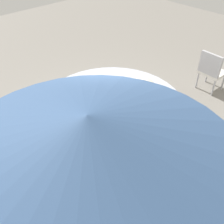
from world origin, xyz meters
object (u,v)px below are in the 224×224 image
Objects in this scene: throw_pillow_1 at (144,82)px; round_bed at (112,114)px; throw_pillow_0 at (135,124)px; patio_chair at (211,69)px; patio_umbrella at (89,142)px.

round_bed is at bearing 87.21° from throw_pillow_1.
patio_chair is (0.16, -2.76, -0.11)m from throw_pillow_0.
throw_pillow_0 is at bearing 165.11° from round_bed.
throw_pillow_1 reaches higher than throw_pillow_0.
patio_chair is at bearing -103.60° from round_bed.
throw_pillow_1 is (-0.04, -0.85, 0.38)m from round_bed.
throw_pillow_1 is at bearing -105.64° from patio_chair.
patio_chair reaches higher than throw_pillow_1.
patio_umbrella reaches higher than throw_pillow_1.
throw_pillow_0 is 2.67m from patio_umbrella.
patio_chair is at bearing -74.18° from patio_umbrella.
throw_pillow_1 is at bearing -55.13° from throw_pillow_0.
throw_pillow_0 is 0.87× the size of throw_pillow_1.
throw_pillow_1 is (0.74, -1.06, 0.01)m from throw_pillow_0.
round_bed is 1.09× the size of patio_umbrella.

